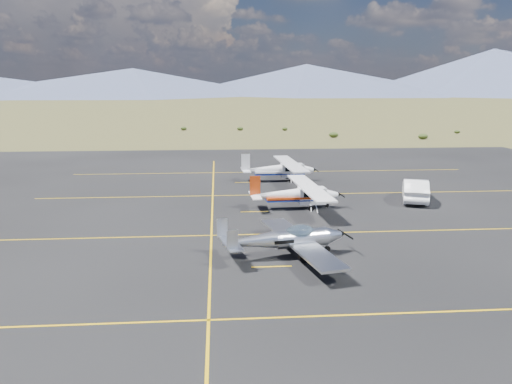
# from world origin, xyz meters

# --- Properties ---
(ground) EXTENTS (1600.00, 1600.00, 0.00)m
(ground) POSITION_xyz_m (0.00, 0.00, 0.00)
(ground) COLOR #383D1C
(ground) RESTS_ON ground
(apron) EXTENTS (72.00, 72.00, 0.02)m
(apron) POSITION_xyz_m (0.00, 7.00, 0.00)
(apron) COLOR black
(apron) RESTS_ON ground
(aircraft_low_wing) EXTENTS (6.64, 9.13, 1.98)m
(aircraft_low_wing) POSITION_xyz_m (-2.03, -2.03, 0.95)
(aircraft_low_wing) COLOR silver
(aircraft_low_wing) RESTS_ON apron
(aircraft_cessna) EXTENTS (5.84, 9.74, 2.46)m
(aircraft_cessna) POSITION_xyz_m (0.05, 8.22, 1.10)
(aircraft_cessna) COLOR white
(aircraft_cessna) RESTS_ON apron
(aircraft_plain) EXTENTS (6.15, 10.25, 2.59)m
(aircraft_plain) POSITION_xyz_m (0.15, 18.95, 1.15)
(aircraft_plain) COLOR silver
(aircraft_plain) RESTS_ON apron
(sedan) EXTENTS (3.41, 5.49, 1.71)m
(sedan) POSITION_xyz_m (9.60, 9.96, 0.86)
(sedan) COLOR white
(sedan) RESTS_ON apron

